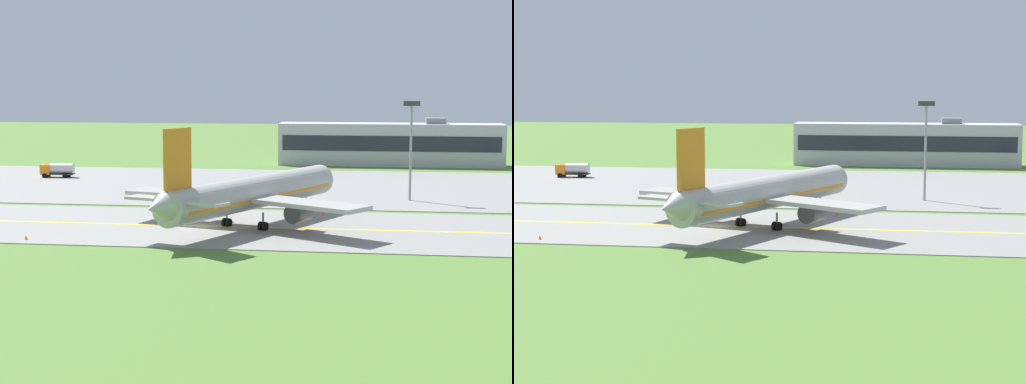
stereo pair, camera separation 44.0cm
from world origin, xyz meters
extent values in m
plane|color=#517A33|center=(0.00, 0.00, 0.00)|extent=(500.00, 500.00, 0.00)
cube|color=gray|center=(0.00, 0.00, 0.05)|extent=(240.00, 28.00, 0.10)
cube|color=gray|center=(10.00, 42.00, 0.05)|extent=(140.00, 52.00, 0.10)
cube|color=yellow|center=(0.00, 0.00, 0.11)|extent=(220.00, 0.60, 0.01)
cylinder|color=#ADADA8|center=(6.31, 1.08, 4.20)|extent=(17.56, 32.66, 4.00)
cone|color=#ADADA8|center=(13.76, 17.69, 4.20)|extent=(4.53, 3.93, 3.80)
cone|color=#ADADA8|center=(-1.22, -15.71, 4.60)|extent=(4.41, 4.31, 3.40)
cube|color=orange|center=(6.31, 1.08, 3.70)|extent=(16.52, 30.21, 0.36)
cube|color=#1E232D|center=(12.86, 15.68, 4.90)|extent=(3.84, 3.03, 0.70)
cube|color=#ADADA8|center=(-2.35, 2.55, 3.70)|extent=(15.74, 8.78, 0.50)
cylinder|color=#47474C|center=(0.30, 3.56, 2.30)|extent=(3.49, 4.04, 2.30)
cylinder|color=black|center=(0.95, 5.02, 2.30)|extent=(2.02, 1.09, 2.10)
cube|color=#ADADA8|center=(13.17, -4.40, 3.70)|extent=(15.25, 12.05, 0.50)
cylinder|color=#47474C|center=(12.16, -1.76, 2.30)|extent=(3.49, 4.04, 2.30)
cylinder|color=black|center=(12.81, -0.30, 2.30)|extent=(2.02, 1.09, 2.10)
cube|color=orange|center=(0.17, -12.60, 9.45)|extent=(2.17, 4.18, 6.50)
cube|color=#ADADA8|center=(-2.83, -11.48, 5.00)|extent=(6.45, 4.15, 0.30)
cube|color=#ADADA8|center=(3.01, -14.10, 5.00)|extent=(6.39, 5.09, 0.30)
cylinder|color=slate|center=(11.63, 12.95, 1.38)|extent=(0.24, 0.24, 1.65)
cylinder|color=black|center=(11.63, 12.95, 0.55)|extent=(0.77, 1.15, 1.10)
cylinder|color=slate|center=(3.12, 0.32, 1.38)|extent=(0.24, 0.24, 1.65)
cylinder|color=black|center=(2.87, 0.43, 0.55)|extent=(0.77, 1.15, 1.10)
cylinder|color=black|center=(3.37, 0.21, 0.55)|extent=(0.77, 1.15, 1.10)
cylinder|color=slate|center=(7.86, -1.81, 1.38)|extent=(0.24, 0.24, 1.65)
cylinder|color=black|center=(7.61, -1.69, 0.55)|extent=(0.77, 1.15, 1.10)
cylinder|color=black|center=(8.12, -1.92, 0.55)|extent=(0.77, 1.15, 1.10)
cube|color=orange|center=(-39.17, 48.89, 1.50)|extent=(1.85, 2.05, 1.80)
cube|color=#1E232D|center=(-39.93, 48.87, 1.81)|extent=(0.17, 1.84, 0.81)
cylinder|color=silver|center=(-36.17, 48.97, 1.75)|extent=(4.25, 1.91, 1.80)
cube|color=#383838|center=(-36.17, 48.97, 0.72)|extent=(4.26, 2.21, 0.24)
cylinder|color=orange|center=(-39.17, 48.89, 2.50)|extent=(0.20, 0.20, 0.18)
cylinder|color=black|center=(-39.14, 47.89, 0.45)|extent=(0.91, 0.32, 0.90)
cylinder|color=black|center=(-39.19, 49.89, 0.45)|extent=(0.91, 0.32, 0.90)
cylinder|color=black|center=(-35.30, 47.94, 0.45)|extent=(0.91, 0.32, 0.90)
cylinder|color=black|center=(-35.36, 50.04, 0.45)|extent=(0.91, 0.32, 0.90)
cube|color=#B2B2B7|center=(23.15, 81.63, 4.37)|extent=(46.19, 8.30, 8.75)
cube|color=#1E232D|center=(23.15, 77.43, 4.81)|extent=(44.34, 0.10, 3.15)
cube|color=slate|center=(32.39, 81.63, 9.35)|extent=(4.00, 4.00, 1.20)
cylinder|color=gray|center=(25.78, 26.93, 7.00)|extent=(0.36, 0.36, 14.00)
cube|color=#333333|center=(25.78, 26.93, 14.35)|extent=(2.40, 0.50, 0.70)
cone|color=orange|center=(-17.44, -11.76, 0.30)|extent=(0.44, 0.44, 0.60)
cone|color=orange|center=(14.10, 11.09, 0.30)|extent=(0.44, 0.44, 0.60)
camera|label=1|loc=(21.86, -103.12, 17.77)|focal=61.49mm
camera|label=2|loc=(22.30, -103.05, 17.77)|focal=61.49mm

